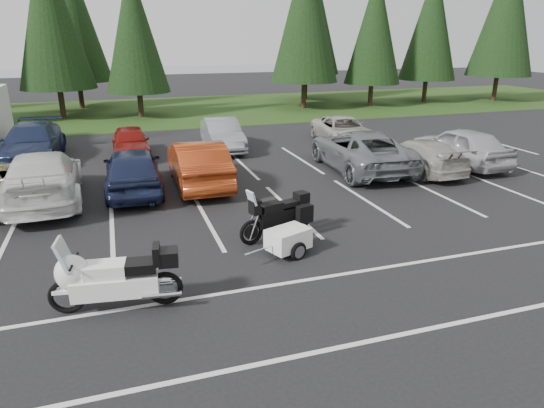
{
  "coord_description": "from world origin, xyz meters",
  "views": [
    {
      "loc": [
        -1.84,
        -12.5,
        5.2
      ],
      "look_at": [
        2.08,
        -0.5,
        0.81
      ],
      "focal_mm": 32.0,
      "sensor_mm": 36.0,
      "label": 1
    }
  ],
  "objects_px": {
    "car_near_6": "(360,150)",
    "touring_motorcycle": "(115,273)",
    "car_near_8": "(460,146)",
    "car_far_2": "(130,142)",
    "car_far_3": "(222,135)",
    "car_near_7": "(418,155)",
    "car_near_4": "(133,170)",
    "car_far_1": "(32,143)",
    "cargo_trailer": "(288,241)",
    "car_near_3": "(43,177)",
    "adventure_motorcycle": "(276,212)",
    "car_far_4": "(343,130)",
    "car_near_5": "(198,163)"
  },
  "relations": [
    {
      "from": "car_near_8",
      "to": "car_far_1",
      "type": "bearing_deg",
      "value": -22.91
    },
    {
      "from": "car_near_8",
      "to": "car_near_3",
      "type": "bearing_deg",
      "value": -3.32
    },
    {
      "from": "car_near_5",
      "to": "car_near_8",
      "type": "bearing_deg",
      "value": 178.16
    },
    {
      "from": "car_far_3",
      "to": "touring_motorcycle",
      "type": "distance_m",
      "value": 14.44
    },
    {
      "from": "car_near_6",
      "to": "car_near_8",
      "type": "height_order",
      "value": "car_near_6"
    },
    {
      "from": "car_near_4",
      "to": "touring_motorcycle",
      "type": "xyz_separation_m",
      "value": [
        -0.75,
        -7.85,
        -0.01
      ]
    },
    {
      "from": "adventure_motorcycle",
      "to": "car_near_8",
      "type": "bearing_deg",
      "value": 12.1
    },
    {
      "from": "touring_motorcycle",
      "to": "adventure_motorcycle",
      "type": "bearing_deg",
      "value": 37.88
    },
    {
      "from": "car_near_4",
      "to": "car_far_3",
      "type": "xyz_separation_m",
      "value": [
        4.41,
        5.63,
        -0.08
      ]
    },
    {
      "from": "car_near_4",
      "to": "car_near_6",
      "type": "height_order",
      "value": "car_near_6"
    },
    {
      "from": "car_near_6",
      "to": "car_far_4",
      "type": "distance_m",
      "value": 5.21
    },
    {
      "from": "car_far_2",
      "to": "touring_motorcycle",
      "type": "height_order",
      "value": "touring_motorcycle"
    },
    {
      "from": "car_near_6",
      "to": "car_near_8",
      "type": "xyz_separation_m",
      "value": [
        4.36,
        -0.61,
        -0.01
      ]
    },
    {
      "from": "car_near_3",
      "to": "car_near_8",
      "type": "bearing_deg",
      "value": 176.78
    },
    {
      "from": "car_near_5",
      "to": "car_far_3",
      "type": "xyz_separation_m",
      "value": [
        2.12,
        5.5,
        -0.1
      ]
    },
    {
      "from": "car_near_4",
      "to": "car_near_5",
      "type": "relative_size",
      "value": 0.94
    },
    {
      "from": "car_far_1",
      "to": "cargo_trailer",
      "type": "height_order",
      "value": "car_far_1"
    },
    {
      "from": "car_near_3",
      "to": "car_far_1",
      "type": "xyz_separation_m",
      "value": [
        -1.08,
        6.17,
        -0.04
      ]
    },
    {
      "from": "car_far_2",
      "to": "adventure_motorcycle",
      "type": "height_order",
      "value": "adventure_motorcycle"
    },
    {
      "from": "touring_motorcycle",
      "to": "adventure_motorcycle",
      "type": "distance_m",
      "value": 4.81
    },
    {
      "from": "car_near_6",
      "to": "cargo_trailer",
      "type": "xyz_separation_m",
      "value": [
        -5.55,
        -6.73,
        -0.47
      ]
    },
    {
      "from": "car_far_4",
      "to": "car_near_5",
      "type": "bearing_deg",
      "value": -143.51
    },
    {
      "from": "car_far_1",
      "to": "car_far_2",
      "type": "height_order",
      "value": "car_far_1"
    },
    {
      "from": "car_near_6",
      "to": "car_far_1",
      "type": "xyz_separation_m",
      "value": [
        -12.85,
        5.76,
        -0.02
      ]
    },
    {
      "from": "car_near_8",
      "to": "car_near_4",
      "type": "bearing_deg",
      "value": -4.2
    },
    {
      "from": "cargo_trailer",
      "to": "car_far_2",
      "type": "bearing_deg",
      "value": 83.88
    },
    {
      "from": "car_far_4",
      "to": "touring_motorcycle",
      "type": "relative_size",
      "value": 1.65
    },
    {
      "from": "car_near_6",
      "to": "car_far_1",
      "type": "distance_m",
      "value": 14.08
    },
    {
      "from": "car_near_6",
      "to": "touring_motorcycle",
      "type": "xyz_separation_m",
      "value": [
        -9.67,
        -8.09,
        -0.02
      ]
    },
    {
      "from": "car_far_4",
      "to": "touring_motorcycle",
      "type": "bearing_deg",
      "value": -125.89
    },
    {
      "from": "car_far_3",
      "to": "car_near_7",
      "type": "bearing_deg",
      "value": -41.82
    },
    {
      "from": "car_near_4",
      "to": "car_near_6",
      "type": "xyz_separation_m",
      "value": [
        8.92,
        0.24,
        0.01
      ]
    },
    {
      "from": "car_near_4",
      "to": "car_far_4",
      "type": "bearing_deg",
      "value": -152.43
    },
    {
      "from": "car_near_6",
      "to": "car_far_4",
      "type": "bearing_deg",
      "value": -104.62
    },
    {
      "from": "car_near_7",
      "to": "car_near_3",
      "type": "bearing_deg",
      "value": -5.77
    },
    {
      "from": "car_near_3",
      "to": "car_far_1",
      "type": "distance_m",
      "value": 6.26
    },
    {
      "from": "car_near_4",
      "to": "cargo_trailer",
      "type": "xyz_separation_m",
      "value": [
        3.38,
        -6.49,
        -0.46
      ]
    },
    {
      "from": "car_near_8",
      "to": "car_far_2",
      "type": "distance_m",
      "value": 14.39
    },
    {
      "from": "car_near_4",
      "to": "car_near_8",
      "type": "xyz_separation_m",
      "value": [
        13.29,
        -0.37,
        0.0
      ]
    },
    {
      "from": "car_far_3",
      "to": "cargo_trailer",
      "type": "distance_m",
      "value": 12.17
    },
    {
      "from": "car_far_1",
      "to": "touring_motorcycle",
      "type": "distance_m",
      "value": 14.21
    },
    {
      "from": "car_far_3",
      "to": "cargo_trailer",
      "type": "relative_size",
      "value": 2.97
    },
    {
      "from": "car_far_3",
      "to": "adventure_motorcycle",
      "type": "bearing_deg",
      "value": -93.08
    },
    {
      "from": "car_near_8",
      "to": "car_far_2",
      "type": "height_order",
      "value": "car_near_8"
    },
    {
      "from": "car_near_3",
      "to": "car_near_8",
      "type": "xyz_separation_m",
      "value": [
        16.14,
        -0.2,
        -0.03
      ]
    },
    {
      "from": "car_near_6",
      "to": "car_far_4",
      "type": "relative_size",
      "value": 1.24
    },
    {
      "from": "car_near_4",
      "to": "car_near_7",
      "type": "relative_size",
      "value": 1.04
    },
    {
      "from": "car_near_8",
      "to": "car_far_2",
      "type": "bearing_deg",
      "value": -26.84
    },
    {
      "from": "car_far_1",
      "to": "cargo_trailer",
      "type": "xyz_separation_m",
      "value": [
        7.31,
        -12.49,
        -0.45
      ]
    },
    {
      "from": "car_far_2",
      "to": "car_far_4",
      "type": "xyz_separation_m",
      "value": [
        10.4,
        -0.36,
        -0.01
      ]
    }
  ]
}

